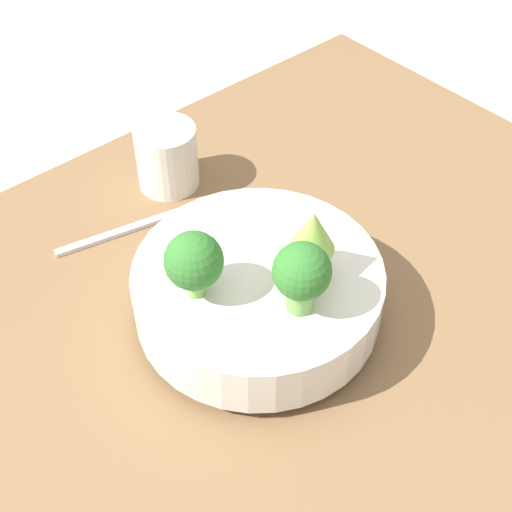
% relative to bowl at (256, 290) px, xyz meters
% --- Properties ---
extents(ground_plane, '(6.00, 6.00, 0.00)m').
position_rel_bowl_xyz_m(ground_plane, '(-0.02, 0.00, -0.09)').
color(ground_plane, '#ADA89E').
extents(table, '(1.04, 0.78, 0.05)m').
position_rel_bowl_xyz_m(table, '(-0.02, 0.00, -0.07)').
color(table, brown).
rests_on(table, ground_plane).
extents(bowl, '(0.27, 0.27, 0.08)m').
position_rel_bowl_xyz_m(bowl, '(0.00, 0.00, 0.00)').
color(bowl, silver).
rests_on(bowl, table).
extents(broccoli_floret_back, '(0.06, 0.06, 0.08)m').
position_rel_bowl_xyz_m(broccoli_floret_back, '(0.00, 0.07, 0.08)').
color(broccoli_floret_back, '#6BA34C').
rests_on(broccoli_floret_back, bowl).
extents(broccoli_floret_right, '(0.06, 0.06, 0.08)m').
position_rel_bowl_xyz_m(broccoli_floret_right, '(0.07, -0.02, 0.08)').
color(broccoli_floret_right, '#7AB256').
rests_on(broccoli_floret_right, bowl).
extents(romanesco_piece_far, '(0.05, 0.05, 0.08)m').
position_rel_bowl_xyz_m(romanesco_piece_far, '(-0.04, 0.04, 0.08)').
color(romanesco_piece_far, '#609347').
rests_on(romanesco_piece_far, bowl).
extents(cup, '(0.08, 0.08, 0.09)m').
position_rel_bowl_xyz_m(cup, '(-0.06, -0.25, 0.00)').
color(cup, silver).
rests_on(cup, table).
extents(fork, '(0.18, 0.05, 0.01)m').
position_rel_bowl_xyz_m(fork, '(0.04, -0.21, -0.04)').
color(fork, silver).
rests_on(fork, table).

